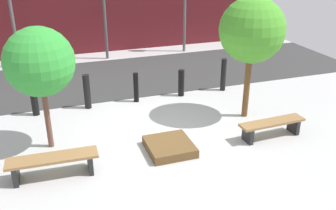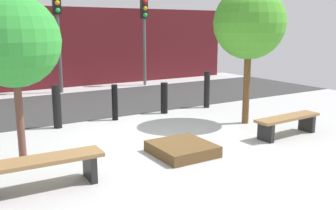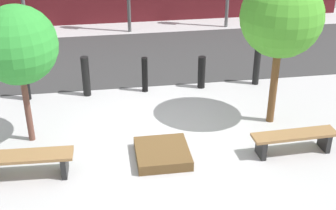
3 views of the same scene
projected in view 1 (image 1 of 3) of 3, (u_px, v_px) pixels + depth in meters
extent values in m
plane|color=#AFAFAF|center=(162.00, 139.00, 9.40)|extent=(18.00, 18.00, 0.00)
cube|color=#353535|center=(120.00, 77.00, 13.64)|extent=(18.00, 4.30, 0.01)
cube|color=#511419|center=(100.00, 16.00, 16.25)|extent=(16.20, 0.50, 3.12)
cube|color=black|center=(16.00, 173.00, 7.63)|extent=(0.12, 0.46, 0.41)
cube|color=black|center=(90.00, 162.00, 8.02)|extent=(0.12, 0.46, 0.41)
cube|color=olive|center=(52.00, 158.00, 7.73)|extent=(1.88, 0.53, 0.06)
cube|color=black|center=(248.00, 135.00, 9.18)|extent=(0.12, 0.39, 0.39)
cube|color=black|center=(293.00, 126.00, 9.63)|extent=(0.12, 0.39, 0.39)
cube|color=olive|center=(272.00, 122.00, 9.31)|extent=(1.74, 0.46, 0.06)
cube|color=brown|center=(170.00, 147.00, 8.83)|extent=(1.05, 1.10, 0.21)
cylinder|color=brown|center=(47.00, 114.00, 8.72)|extent=(0.13, 0.13, 1.70)
sphere|color=green|center=(39.00, 62.00, 8.20)|extent=(1.56, 1.56, 1.56)
cylinder|color=brown|center=(247.00, 83.00, 10.23)|extent=(0.16, 0.16, 1.97)
sphere|color=#479B2B|center=(252.00, 30.00, 9.64)|extent=(1.72, 1.72, 1.72)
cylinder|color=black|center=(34.00, 99.00, 10.49)|extent=(0.19, 0.19, 0.96)
cylinder|color=black|center=(87.00, 92.00, 10.92)|extent=(0.20, 0.20, 1.03)
cylinder|color=black|center=(136.00, 87.00, 11.38)|extent=(0.15, 0.15, 0.92)
cylinder|color=black|center=(181.00, 83.00, 11.83)|extent=(0.19, 0.19, 0.85)
cylinder|color=black|center=(223.00, 75.00, 12.22)|extent=(0.17, 0.17, 1.08)
cylinder|color=#575757|center=(12.00, 13.00, 13.89)|extent=(0.12, 0.12, 4.18)
cylinder|color=#4C4C4C|center=(105.00, 16.00, 15.04)|extent=(0.12, 0.12, 3.57)
cylinder|color=#595959|center=(185.00, 12.00, 16.09)|extent=(0.12, 0.12, 3.46)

